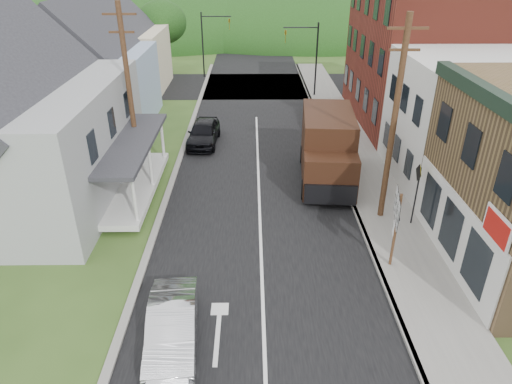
{
  "coord_description": "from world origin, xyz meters",
  "views": [
    {
      "loc": [
        -0.37,
        -14.66,
        11.0
      ],
      "look_at": [
        -0.2,
        1.94,
        2.2
      ],
      "focal_mm": 32.0,
      "sensor_mm": 36.0,
      "label": 1
    }
  ],
  "objects_px": {
    "delivery_van": "(328,149)",
    "route_sign_cluster": "(396,220)",
    "dark_sedan": "(204,133)",
    "warning_sign": "(417,186)",
    "silver_sedan": "(172,328)"
  },
  "relations": [
    {
      "from": "delivery_van",
      "to": "route_sign_cluster",
      "type": "bearing_deg",
      "value": -75.01
    },
    {
      "from": "delivery_van",
      "to": "dark_sedan",
      "type": "bearing_deg",
      "value": 147.9
    },
    {
      "from": "route_sign_cluster",
      "to": "delivery_van",
      "type": "bearing_deg",
      "value": 112.57
    },
    {
      "from": "dark_sedan",
      "to": "warning_sign",
      "type": "xyz_separation_m",
      "value": [
        10.2,
        -10.01,
        1.25
      ]
    },
    {
      "from": "silver_sedan",
      "to": "route_sign_cluster",
      "type": "relative_size",
      "value": 1.35
    },
    {
      "from": "dark_sedan",
      "to": "route_sign_cluster",
      "type": "bearing_deg",
      "value": -53.87
    },
    {
      "from": "warning_sign",
      "to": "silver_sedan",
      "type": "bearing_deg",
      "value": -140.66
    },
    {
      "from": "silver_sedan",
      "to": "route_sign_cluster",
      "type": "xyz_separation_m",
      "value": [
        7.84,
        3.89,
        1.47
      ]
    },
    {
      "from": "dark_sedan",
      "to": "route_sign_cluster",
      "type": "xyz_separation_m",
      "value": [
        8.41,
        -13.03,
        1.4
      ]
    },
    {
      "from": "route_sign_cluster",
      "to": "warning_sign",
      "type": "height_order",
      "value": "route_sign_cluster"
    },
    {
      "from": "route_sign_cluster",
      "to": "warning_sign",
      "type": "relative_size",
      "value": 1.06
    },
    {
      "from": "route_sign_cluster",
      "to": "dark_sedan",
      "type": "bearing_deg",
      "value": 135.36
    },
    {
      "from": "dark_sedan",
      "to": "delivery_van",
      "type": "height_order",
      "value": "delivery_van"
    },
    {
      "from": "dark_sedan",
      "to": "silver_sedan",
      "type": "bearing_deg",
      "value": -84.78
    },
    {
      "from": "warning_sign",
      "to": "delivery_van",
      "type": "bearing_deg",
      "value": 127.57
    }
  ]
}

